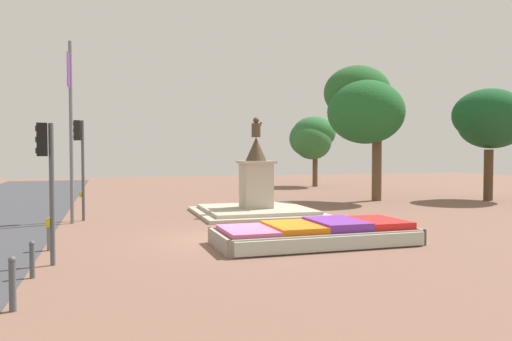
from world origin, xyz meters
The scene contains 12 objects.
ground_plane centered at (0.00, 0.00, 0.00)m, with size 83.28×83.28×0.00m, color brown.
flower_planter centered at (2.29, -1.42, 0.30)m, with size 6.09×2.68×0.70m.
statue_monument centered at (2.56, 6.04, 0.76)m, with size 5.25×5.25×4.30m.
traffic_light_near_crossing centered at (-5.16, -2.15, 2.39)m, with size 0.41×0.30×3.46m.
traffic_light_mid_block centered at (-4.80, 6.01, 2.76)m, with size 0.42×0.30×4.03m.
banner_pole centered at (-5.08, 5.28, 3.71)m, with size 0.17×0.69×7.00m.
kerb_bollard_south centered at (-5.35, -5.73, 0.50)m, with size 0.13×0.13×0.96m.
kerb_bollard_mid_a centered at (-5.35, -3.35, 0.43)m, with size 0.12×0.12×0.82m.
kerb_bollard_mid_b centered at (-5.32, -0.16, 0.50)m, with size 0.18×0.18×0.95m.
park_tree_far_left centered at (17.25, 8.37, 4.59)m, with size 4.23×4.26×6.37m.
park_tree_behind_statue centered at (9.93, 9.95, 5.42)m, with size 4.23×5.19×7.70m.
park_tree_far_right centered at (11.92, 21.81, 3.92)m, with size 3.61×4.35×5.60m.
Camera 1 is at (-3.74, -15.12, 2.76)m, focal length 35.00 mm.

